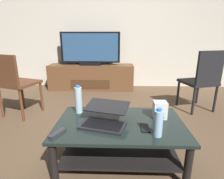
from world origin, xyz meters
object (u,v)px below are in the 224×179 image
(dining_chair, at_px, (202,79))
(cell_phone, at_px, (145,128))
(coffee_table, at_px, (120,134))
(tv_remote, at_px, (57,133))
(water_bottle_far, at_px, (78,100))
(television, at_px, (90,49))
(water_bottle_near, at_px, (158,123))
(laptop, at_px, (104,117))
(side_chair, at_px, (15,81))
(router_box, at_px, (160,110))
(media_cabinet, at_px, (91,77))

(dining_chair, height_order, cell_phone, dining_chair)
(coffee_table, height_order, tv_remote, tv_remote)
(water_bottle_far, xyz_separation_m, cell_phone, (0.61, -0.30, -0.13))
(television, xyz_separation_m, water_bottle_near, (0.87, -2.53, -0.35))
(cell_phone, xyz_separation_m, tv_remote, (-0.69, -0.11, 0.01))
(laptop, distance_m, water_bottle_near, 0.46)
(water_bottle_near, bearing_deg, side_chair, 146.52)
(router_box, distance_m, water_bottle_far, 0.78)
(media_cabinet, relative_size, dining_chair, 1.91)
(television, height_order, laptop, television)
(coffee_table, xyz_separation_m, cell_phone, (0.20, -0.10, 0.12))
(coffee_table, distance_m, laptop, 0.23)
(tv_remote, bearing_deg, side_chair, 154.61)
(water_bottle_near, bearing_deg, coffee_table, 143.05)
(water_bottle_far, relative_size, cell_phone, 1.98)
(water_bottle_near, relative_size, water_bottle_far, 0.81)
(television, bearing_deg, cell_phone, -71.87)
(router_box, height_order, tv_remote, router_box)
(router_box, xyz_separation_m, cell_phone, (-0.16, -0.21, -0.07))
(dining_chair, distance_m, laptop, 1.83)
(television, distance_m, side_chair, 1.66)
(cell_phone, bearing_deg, dining_chair, 52.41)
(side_chair, xyz_separation_m, water_bottle_far, (1.04, -0.73, 0.01))
(coffee_table, xyz_separation_m, media_cabinet, (-0.59, 2.34, -0.01))
(television, relative_size, tv_remote, 7.54)
(television, xyz_separation_m, water_bottle_far, (0.18, -2.11, -0.32))
(router_box, distance_m, water_bottle_near, 0.33)
(dining_chair, distance_m, cell_phone, 1.66)
(laptop, relative_size, router_box, 2.91)
(water_bottle_near, bearing_deg, router_box, 75.34)
(coffee_table, relative_size, water_bottle_near, 4.97)
(water_bottle_near, xyz_separation_m, water_bottle_far, (-0.69, 0.41, 0.03))
(side_chair, height_order, router_box, side_chair)
(water_bottle_near, height_order, tv_remote, water_bottle_near)
(media_cabinet, bearing_deg, router_box, -66.84)
(laptop, height_order, router_box, router_box)
(router_box, height_order, cell_phone, router_box)
(dining_chair, bearing_deg, side_chair, -174.12)
(laptop, distance_m, tv_remote, 0.40)
(dining_chair, bearing_deg, router_box, -128.11)
(coffee_table, height_order, water_bottle_near, water_bottle_near)
(cell_phone, bearing_deg, water_bottle_far, 153.82)
(water_bottle_far, distance_m, tv_remote, 0.44)
(dining_chair, relative_size, side_chair, 1.04)
(media_cabinet, height_order, water_bottle_far, water_bottle_far)
(dining_chair, bearing_deg, coffee_table, -135.54)
(laptop, xyz_separation_m, water_bottle_near, (0.42, -0.19, 0.05))
(water_bottle_near, distance_m, water_bottle_far, 0.80)
(media_cabinet, xyz_separation_m, dining_chair, (1.81, -1.13, 0.25))
(router_box, relative_size, water_bottle_far, 0.56)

